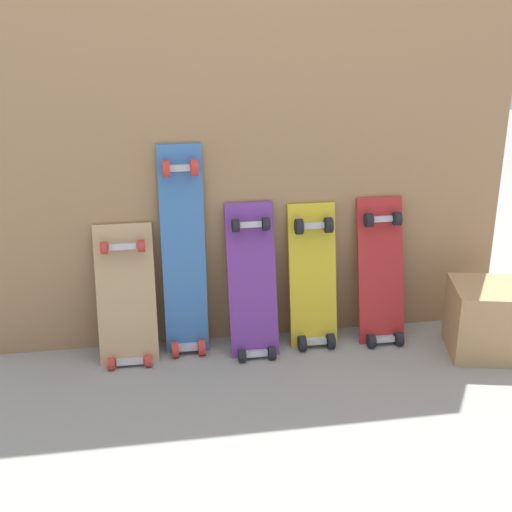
% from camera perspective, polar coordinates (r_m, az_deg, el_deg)
% --- Properties ---
extents(ground_plane, '(12.00, 12.00, 0.00)m').
position_cam_1_polar(ground_plane, '(2.98, -0.22, -7.03)').
color(ground_plane, gray).
extents(plywood_wall_panel, '(2.18, 0.04, 1.82)m').
position_cam_1_polar(plywood_wall_panel, '(2.75, -0.49, 10.73)').
color(plywood_wall_panel, '#99724C').
rests_on(plywood_wall_panel, ground).
extents(skateboard_natural, '(0.23, 0.22, 0.62)m').
position_cam_1_polar(skateboard_natural, '(2.80, -10.71, -3.92)').
color(skateboard_natural, tan).
rests_on(skateboard_natural, ground).
extents(skateboard_blue, '(0.18, 0.17, 0.92)m').
position_cam_1_polar(skateboard_blue, '(2.78, -6.02, -0.28)').
color(skateboard_blue, '#386BAD').
rests_on(skateboard_blue, ground).
extents(skateboard_purple, '(0.20, 0.25, 0.68)m').
position_cam_1_polar(skateboard_purple, '(2.81, -0.28, -2.75)').
color(skateboard_purple, '#6B338C').
rests_on(skateboard_purple, ground).
extents(skateboard_yellow, '(0.20, 0.20, 0.66)m').
position_cam_1_polar(skateboard_yellow, '(2.88, 4.78, -2.28)').
color(skateboard_yellow, gold).
rests_on(skateboard_yellow, ground).
extents(skateboard_red, '(0.20, 0.22, 0.68)m').
position_cam_1_polar(skateboard_red, '(2.96, 10.37, -1.90)').
color(skateboard_red, '#B22626').
rests_on(skateboard_red, ground).
extents(wooden_crate, '(0.35, 0.35, 0.29)m').
position_cam_1_polar(wooden_crate, '(2.99, 18.64, -5.01)').
color(wooden_crate, tan).
rests_on(wooden_crate, ground).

